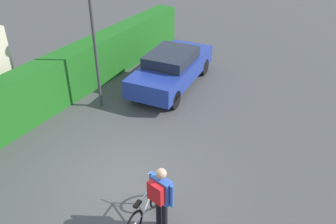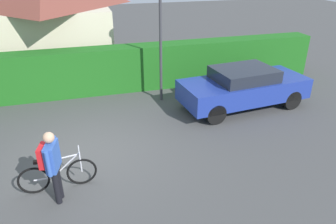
{
  "view_description": "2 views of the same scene",
  "coord_description": "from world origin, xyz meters",
  "px_view_note": "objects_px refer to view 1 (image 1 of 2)",
  "views": [
    {
      "loc": [
        -5.45,
        -4.57,
        6.51
      ],
      "look_at": [
        1.93,
        -0.22,
        1.22
      ],
      "focal_mm": 38.19,
      "sensor_mm": 36.0,
      "label": 1
    },
    {
      "loc": [
        0.07,
        -7.49,
        4.82
      ],
      "look_at": [
        2.11,
        -0.34,
        1.17
      ],
      "focal_mm": 33.93,
      "sensor_mm": 36.0,
      "label": 2
    }
  ],
  "objects_px": {
    "bicycle": "(146,208)",
    "person_rider": "(160,194)",
    "parked_car_near": "(172,68)",
    "street_lamp": "(93,29)"
  },
  "relations": [
    {
      "from": "parked_car_near",
      "to": "person_rider",
      "type": "distance_m",
      "value": 6.97
    },
    {
      "from": "parked_car_near",
      "to": "street_lamp",
      "type": "height_order",
      "value": "street_lamp"
    },
    {
      "from": "bicycle",
      "to": "person_rider",
      "type": "bearing_deg",
      "value": -93.92
    },
    {
      "from": "bicycle",
      "to": "parked_car_near",
      "type": "bearing_deg",
      "value": 25.08
    },
    {
      "from": "street_lamp",
      "to": "bicycle",
      "type": "bearing_deg",
      "value": -129.66
    },
    {
      "from": "parked_car_near",
      "to": "street_lamp",
      "type": "distance_m",
      "value": 3.58
    },
    {
      "from": "parked_car_near",
      "to": "street_lamp",
      "type": "xyz_separation_m",
      "value": [
        -2.59,
        1.4,
        2.05
      ]
    },
    {
      "from": "parked_car_near",
      "to": "bicycle",
      "type": "relative_size",
      "value": 2.64
    },
    {
      "from": "bicycle",
      "to": "street_lamp",
      "type": "distance_m",
      "value": 6.05
    },
    {
      "from": "bicycle",
      "to": "street_lamp",
      "type": "bearing_deg",
      "value": 50.34
    }
  ]
}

